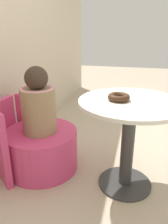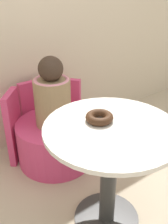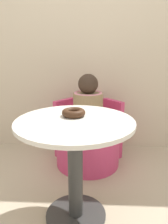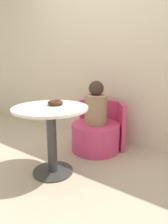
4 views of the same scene
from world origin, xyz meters
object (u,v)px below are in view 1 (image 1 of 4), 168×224
(round_table, at_px, (129,127))
(tub_chair, at_px, (42,149))
(child_figure, at_px, (38,104))
(donut, at_px, (119,97))

(round_table, bearing_deg, tub_chair, 85.49)
(child_figure, bearing_deg, donut, -96.38)
(round_table, bearing_deg, donut, 99.97)
(tub_chair, height_order, donut, donut)
(tub_chair, relative_size, donut, 4.07)
(donut, bearing_deg, tub_chair, 83.62)
(round_table, distance_m, child_figure, 0.74)
(donut, bearing_deg, round_table, -80.03)
(round_table, xyz_separation_m, child_figure, (0.06, 0.73, 0.09))
(round_table, xyz_separation_m, tub_chair, (0.06, 0.73, -0.32))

